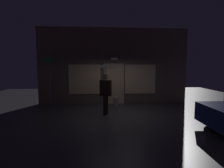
# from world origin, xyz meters

# --- Properties ---
(ground_plane) EXTENTS (18.00, 18.00, 0.00)m
(ground_plane) POSITION_xyz_m (0.00, 0.00, 0.00)
(ground_plane) COLOR #423F44
(building_facade) EXTENTS (8.11, 0.48, 4.11)m
(building_facade) POSITION_xyz_m (-0.00, 2.34, 2.03)
(building_facade) COLOR brown
(building_facade) RESTS_ON ground
(person_with_umbrella) EXTENTS (1.02, 1.02, 2.15)m
(person_with_umbrella) POSITION_xyz_m (-0.54, 0.05, 1.58)
(person_with_umbrella) COLOR black
(person_with_umbrella) RESTS_ON ground
(street_sign_post) EXTENTS (0.40, 0.07, 2.59)m
(street_sign_post) POSITION_xyz_m (-3.22, 1.43, 1.46)
(street_sign_post) COLOR #595B60
(street_sign_post) RESTS_ON ground
(sidewalk_bollard) EXTENTS (0.25, 0.25, 0.50)m
(sidewalk_bollard) POSITION_xyz_m (0.03, 1.40, 0.25)
(sidewalk_bollard) COLOR #B2A899
(sidewalk_bollard) RESTS_ON ground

